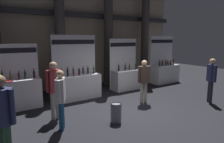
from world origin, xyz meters
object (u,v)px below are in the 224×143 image
object	(u,v)px
trash_bin	(116,113)
visitor_0	(61,95)
visitor_1	(211,77)
visitor_4	(144,78)
exhibitor_booth_2	(126,77)
visitor_3	(2,113)
visitor_5	(54,86)
exhibitor_booth_0	(11,93)
exhibitor_booth_3	(165,71)
exhibitor_booth_1	(78,84)

from	to	relation	value
trash_bin	visitor_0	distance (m)	1.69
visitor_1	visitor_4	size ratio (longest dim) A/B	1.03
exhibitor_booth_2	visitor_0	size ratio (longest dim) A/B	1.49
visitor_3	visitor_5	size ratio (longest dim) A/B	1.02
exhibitor_booth_0	visitor_5	world-z (taller)	exhibitor_booth_0
trash_bin	visitor_5	bearing A→B (deg)	139.61
trash_bin	visitor_1	size ratio (longest dim) A/B	0.34
exhibitor_booth_0	visitor_1	size ratio (longest dim) A/B	1.33
visitor_1	visitor_3	distance (m)	6.98
trash_bin	visitor_5	world-z (taller)	visitor_5
exhibitor_booth_2	visitor_3	world-z (taller)	exhibitor_booth_2
trash_bin	visitor_4	bearing A→B (deg)	25.12
trash_bin	visitor_5	xyz separation A→B (m)	(-1.42, 1.21, 0.76)
exhibitor_booth_3	visitor_1	xyz separation A→B (m)	(-1.21, -3.34, 0.39)
exhibitor_booth_3	visitor_3	size ratio (longest dim) A/B	1.43
exhibitor_booth_1	trash_bin	bearing A→B (deg)	-90.35
visitor_0	visitor_3	distance (m)	1.73
exhibitor_booth_1	trash_bin	size ratio (longest dim) A/B	4.49
exhibitor_booth_2	visitor_1	size ratio (longest dim) A/B	1.43
visitor_4	visitor_1	bearing A→B (deg)	154.83
exhibitor_booth_0	trash_bin	world-z (taller)	exhibitor_booth_0
exhibitor_booth_2	exhibitor_booth_3	size ratio (longest dim) A/B	0.94
visitor_4	visitor_5	bearing A→B (deg)	1.61
visitor_1	exhibitor_booth_1	bearing A→B (deg)	-91.20
exhibitor_booth_2	exhibitor_booth_0	bearing A→B (deg)	-179.59
visitor_3	visitor_1	bearing A→B (deg)	49.54
exhibitor_booth_2	visitor_4	distance (m)	2.14
visitor_3	trash_bin	bearing A→B (deg)	59.42
visitor_3	visitor_5	distance (m)	2.28
exhibitor_booth_2	visitor_5	distance (m)	4.36
exhibitor_booth_1	exhibitor_booth_0	bearing A→B (deg)	178.39
trash_bin	visitor_4	distance (m)	2.20
visitor_4	visitor_5	size ratio (longest dim) A/B	0.93
exhibitor_booth_3	visitor_5	world-z (taller)	exhibitor_booth_3
exhibitor_booth_0	visitor_4	xyz separation A→B (m)	(4.31, -1.95, 0.37)
exhibitor_booth_0	exhibitor_booth_3	world-z (taller)	exhibitor_booth_3
exhibitor_booth_0	exhibitor_booth_3	xyz separation A→B (m)	(7.70, 0.02, 0.01)
exhibitor_booth_1	visitor_5	distance (m)	2.16
exhibitor_booth_2	visitor_4	size ratio (longest dim) A/B	1.48
visitor_1	visitor_4	distance (m)	2.58
exhibitor_booth_3	visitor_3	bearing A→B (deg)	-157.60
visitor_0	visitor_3	xyz separation A→B (m)	(-1.43, -0.97, 0.12)
exhibitor_booth_0	trash_bin	xyz separation A→B (m)	(2.42, -2.83, -0.32)
exhibitor_booth_2	exhibitor_booth_3	distance (m)	2.69
trash_bin	visitor_5	size ratio (longest dim) A/B	0.33
visitor_3	visitor_5	xyz separation A→B (m)	(1.49, 1.73, -0.04)
exhibitor_booth_3	visitor_0	size ratio (longest dim) A/B	1.59
exhibitor_booth_2	exhibitor_booth_3	bearing A→B (deg)	-0.28
visitor_1	visitor_4	xyz separation A→B (m)	(-2.18, 1.38, -0.03)
exhibitor_booth_3	visitor_3	distance (m)	8.87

